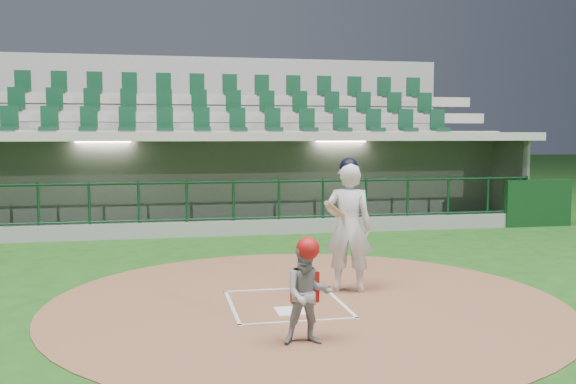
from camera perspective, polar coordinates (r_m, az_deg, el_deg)
name	(u,v)px	position (r m, az deg, el deg)	size (l,w,h in m)	color
ground	(282,300)	(9.25, -0.53, -9.53)	(120.00, 120.00, 0.00)	#184614
dirt_circle	(306,302)	(9.12, 1.59, -9.71)	(7.20, 7.20, 0.01)	brown
home_plate	(292,311)	(8.58, 0.37, -10.55)	(0.43, 0.43, 0.02)	white
batter_box_chalk	(286,304)	(8.96, -0.16, -9.90)	(1.55, 1.80, 0.01)	silver
dugout_structure	(237,188)	(16.78, -4.59, 0.39)	(16.40, 3.70, 3.00)	slate
seating_deck	(215,165)	(19.79, -6.53, 2.42)	(17.00, 6.72, 5.15)	gray
batter	(348,225)	(9.55, 5.39, -2.97)	(0.94, 0.98, 1.99)	silver
catcher	(308,291)	(7.20, 1.75, -8.80)	(0.59, 0.48, 1.21)	#939298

